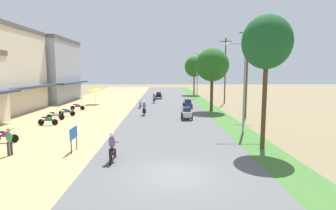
{
  "coord_description": "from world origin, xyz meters",
  "views": [
    {
      "loc": [
        -0.54,
        -12.23,
        4.92
      ],
      "look_at": [
        0.01,
        14.94,
        1.52
      ],
      "focal_mm": 28.91,
      "sensor_mm": 36.0,
      "label": 1
    }
  ],
  "objects_px": {
    "pedestrian_on_shoulder": "(9,140)",
    "car_sedan_black": "(159,95)",
    "street_signboard": "(74,135)",
    "car_hatchback_silver": "(187,113)",
    "motorbike_ahead_third": "(140,104)",
    "parked_motorbike_fourth": "(67,112)",
    "utility_pole_near": "(225,70)",
    "median_tree_second": "(212,65)",
    "motorbike_ahead_second": "(144,108)",
    "vendor_umbrella": "(96,89)",
    "streetlamp_mid": "(197,72)",
    "median_tree_nearest": "(267,43)",
    "car_sedan_blue": "(188,103)",
    "median_tree_third": "(194,67)",
    "utility_pole_far": "(247,72)",
    "streetlamp_near": "(245,81)",
    "motorbike_foreground_rider": "(113,147)",
    "parked_motorbike_fifth": "(78,106)",
    "parked_motorbike_nearest": "(6,135)",
    "parked_motorbike_second": "(48,120)",
    "parked_motorbike_third": "(56,115)",
    "motorbike_ahead_fourth": "(154,98)"
  },
  "relations": [
    {
      "from": "pedestrian_on_shoulder",
      "to": "car_sedan_blue",
      "type": "distance_m",
      "value": 23.39
    },
    {
      "from": "parked_motorbike_third",
      "to": "median_tree_second",
      "type": "height_order",
      "value": "median_tree_second"
    },
    {
      "from": "parked_motorbike_fourth",
      "to": "median_tree_nearest",
      "type": "xyz_separation_m",
      "value": [
        16.76,
        -12.78,
        6.07
      ]
    },
    {
      "from": "parked_motorbike_fifth",
      "to": "median_tree_third",
      "type": "distance_m",
      "value": 28.45
    },
    {
      "from": "vendor_umbrella",
      "to": "utility_pole_far",
      "type": "relative_size",
      "value": 0.27
    },
    {
      "from": "median_tree_nearest",
      "to": "car_sedan_blue",
      "type": "bearing_deg",
      "value": 99.12
    },
    {
      "from": "street_signboard",
      "to": "streetlamp_mid",
      "type": "height_order",
      "value": "streetlamp_mid"
    },
    {
      "from": "vendor_umbrella",
      "to": "motorbike_ahead_second",
      "type": "distance_m",
      "value": 13.21
    },
    {
      "from": "median_tree_third",
      "to": "utility_pole_near",
      "type": "distance_m",
      "value": 15.14
    },
    {
      "from": "motorbike_ahead_fourth",
      "to": "utility_pole_near",
      "type": "bearing_deg",
      "value": -0.59
    },
    {
      "from": "parked_motorbike_fourth",
      "to": "streetlamp_near",
      "type": "height_order",
      "value": "streetlamp_near"
    },
    {
      "from": "street_signboard",
      "to": "utility_pole_near",
      "type": "relative_size",
      "value": 0.15
    },
    {
      "from": "utility_pole_far",
      "to": "motorbike_ahead_third",
      "type": "height_order",
      "value": "utility_pole_far"
    },
    {
      "from": "pedestrian_on_shoulder",
      "to": "car_sedan_black",
      "type": "height_order",
      "value": "pedestrian_on_shoulder"
    },
    {
      "from": "motorbike_foreground_rider",
      "to": "parked_motorbike_fourth",
      "type": "bearing_deg",
      "value": 116.99
    },
    {
      "from": "vendor_umbrella",
      "to": "streetlamp_mid",
      "type": "bearing_deg",
      "value": 29.64
    },
    {
      "from": "median_tree_third",
      "to": "utility_pole_far",
      "type": "distance_m",
      "value": 27.61
    },
    {
      "from": "median_tree_second",
      "to": "car_hatchback_silver",
      "type": "bearing_deg",
      "value": -121.36
    },
    {
      "from": "pedestrian_on_shoulder",
      "to": "median_tree_second",
      "type": "height_order",
      "value": "median_tree_second"
    },
    {
      "from": "parked_motorbike_third",
      "to": "vendor_umbrella",
      "type": "xyz_separation_m",
      "value": [
        0.85,
        13.09,
        1.75
      ]
    },
    {
      "from": "parked_motorbike_second",
      "to": "motorbike_ahead_second",
      "type": "distance_m",
      "value": 9.9
    },
    {
      "from": "median_tree_nearest",
      "to": "median_tree_second",
      "type": "bearing_deg",
      "value": 91.08
    },
    {
      "from": "vendor_umbrella",
      "to": "median_tree_second",
      "type": "distance_m",
      "value": 17.83
    },
    {
      "from": "parked_motorbike_fourth",
      "to": "car_hatchback_silver",
      "type": "bearing_deg",
      "value": -10.16
    },
    {
      "from": "pedestrian_on_shoulder",
      "to": "motorbike_ahead_second",
      "type": "relative_size",
      "value": 0.9
    },
    {
      "from": "motorbike_ahead_third",
      "to": "parked_motorbike_fourth",
      "type": "bearing_deg",
      "value": -139.73
    },
    {
      "from": "street_signboard",
      "to": "car_hatchback_silver",
      "type": "bearing_deg",
      "value": 54.43
    },
    {
      "from": "streetlamp_near",
      "to": "utility_pole_far",
      "type": "bearing_deg",
      "value": 71.64
    },
    {
      "from": "parked_motorbike_second",
      "to": "median_tree_nearest",
      "type": "height_order",
      "value": "median_tree_nearest"
    },
    {
      "from": "streetlamp_mid",
      "to": "car_sedan_blue",
      "type": "relative_size",
      "value": 3.68
    },
    {
      "from": "median_tree_second",
      "to": "car_sedan_black",
      "type": "xyz_separation_m",
      "value": [
        -6.7,
        14.83,
        -4.93
      ]
    },
    {
      "from": "median_tree_nearest",
      "to": "streetlamp_mid",
      "type": "bearing_deg",
      "value": 89.97
    },
    {
      "from": "parked_motorbike_fifth",
      "to": "car_sedan_black",
      "type": "relative_size",
      "value": 0.8
    },
    {
      "from": "streetlamp_near",
      "to": "parked_motorbike_fourth",
      "type": "bearing_deg",
      "value": 153.0
    },
    {
      "from": "car_sedan_blue",
      "to": "parked_motorbike_nearest",
      "type": "bearing_deg",
      "value": -129.61
    },
    {
      "from": "motorbike_foreground_rider",
      "to": "parked_motorbike_third",
      "type": "bearing_deg",
      "value": 122.05
    },
    {
      "from": "parked_motorbike_second",
      "to": "motorbike_ahead_third",
      "type": "relative_size",
      "value": 1.0
    },
    {
      "from": "streetlamp_mid",
      "to": "motorbike_ahead_third",
      "type": "bearing_deg",
      "value": -124.13
    },
    {
      "from": "parked_motorbike_nearest",
      "to": "utility_pole_near",
      "type": "bearing_deg",
      "value": 48.24
    },
    {
      "from": "pedestrian_on_shoulder",
      "to": "motorbike_foreground_rider",
      "type": "bearing_deg",
      "value": -11.43
    },
    {
      "from": "parked_motorbike_fourth",
      "to": "parked_motorbike_fifth",
      "type": "bearing_deg",
      "value": 93.12
    },
    {
      "from": "parked_motorbike_nearest",
      "to": "streetlamp_mid",
      "type": "relative_size",
      "value": 0.22
    },
    {
      "from": "streetlamp_near",
      "to": "motorbike_ahead_third",
      "type": "relative_size",
      "value": 3.95
    },
    {
      "from": "parked_motorbike_second",
      "to": "motorbike_ahead_third",
      "type": "height_order",
      "value": "motorbike_ahead_third"
    },
    {
      "from": "parked_motorbike_nearest",
      "to": "motorbike_ahead_second",
      "type": "relative_size",
      "value": 1.0
    },
    {
      "from": "vendor_umbrella",
      "to": "car_sedan_blue",
      "type": "relative_size",
      "value": 1.12
    },
    {
      "from": "streetlamp_mid",
      "to": "median_tree_third",
      "type": "bearing_deg",
      "value": 88.38
    },
    {
      "from": "car_sedan_black",
      "to": "median_tree_nearest",
      "type": "bearing_deg",
      "value": -77.33
    },
    {
      "from": "vendor_umbrella",
      "to": "motorbike_ahead_third",
      "type": "height_order",
      "value": "vendor_umbrella"
    },
    {
      "from": "car_sedan_black",
      "to": "street_signboard",
      "type": "bearing_deg",
      "value": -98.47
    }
  ]
}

